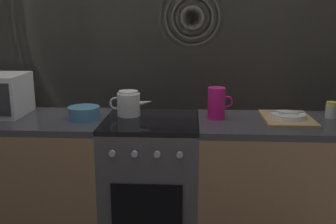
{
  "coord_description": "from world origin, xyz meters",
  "views": [
    {
      "loc": [
        0.25,
        -2.42,
        1.53
      ],
      "look_at": [
        0.11,
        0.0,
        0.95
      ],
      "focal_mm": 42.41,
      "sensor_mm": 36.0,
      "label": 1
    }
  ],
  "objects_px": {
    "kettle": "(129,104)",
    "mixing_bowl": "(84,113)",
    "pitcher": "(217,103)",
    "stove_unit": "(152,185)",
    "dish_pile": "(287,118)",
    "spice_jar": "(332,110)"
  },
  "relations": [
    {
      "from": "kettle",
      "to": "pitcher",
      "type": "xyz_separation_m",
      "value": [
        0.57,
        -0.04,
        0.02
      ]
    },
    {
      "from": "stove_unit",
      "to": "spice_jar",
      "type": "distance_m",
      "value": 1.26
    },
    {
      "from": "kettle",
      "to": "mixing_bowl",
      "type": "distance_m",
      "value": 0.29
    },
    {
      "from": "kettle",
      "to": "pitcher",
      "type": "relative_size",
      "value": 1.42
    },
    {
      "from": "stove_unit",
      "to": "dish_pile",
      "type": "relative_size",
      "value": 2.25
    },
    {
      "from": "kettle",
      "to": "spice_jar",
      "type": "bearing_deg",
      "value": 0.94
    },
    {
      "from": "kettle",
      "to": "spice_jar",
      "type": "relative_size",
      "value": 2.71
    },
    {
      "from": "dish_pile",
      "to": "spice_jar",
      "type": "distance_m",
      "value": 0.31
    },
    {
      "from": "mixing_bowl",
      "to": "spice_jar",
      "type": "relative_size",
      "value": 1.9
    },
    {
      "from": "pitcher",
      "to": "kettle",
      "type": "bearing_deg",
      "value": 176.13
    },
    {
      "from": "pitcher",
      "to": "mixing_bowl",
      "type": "bearing_deg",
      "value": -175.66
    },
    {
      "from": "stove_unit",
      "to": "kettle",
      "type": "relative_size",
      "value": 3.16
    },
    {
      "from": "kettle",
      "to": "mixing_bowl",
      "type": "bearing_deg",
      "value": -159.36
    },
    {
      "from": "pitcher",
      "to": "dish_pile",
      "type": "bearing_deg",
      "value": -3.25
    },
    {
      "from": "pitcher",
      "to": "dish_pile",
      "type": "relative_size",
      "value": 0.5
    },
    {
      "from": "mixing_bowl",
      "to": "pitcher",
      "type": "xyz_separation_m",
      "value": [
        0.84,
        0.06,
        0.06
      ]
    },
    {
      "from": "stove_unit",
      "to": "kettle",
      "type": "distance_m",
      "value": 0.56
    },
    {
      "from": "kettle",
      "to": "mixing_bowl",
      "type": "relative_size",
      "value": 1.42
    },
    {
      "from": "kettle",
      "to": "dish_pile",
      "type": "relative_size",
      "value": 0.71
    },
    {
      "from": "pitcher",
      "to": "dish_pile",
      "type": "distance_m",
      "value": 0.45
    },
    {
      "from": "stove_unit",
      "to": "spice_jar",
      "type": "xyz_separation_m",
      "value": [
        1.15,
        0.11,
        0.5
      ]
    },
    {
      "from": "mixing_bowl",
      "to": "dish_pile",
      "type": "distance_m",
      "value": 1.28
    }
  ]
}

